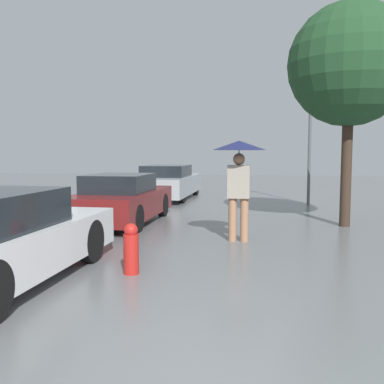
% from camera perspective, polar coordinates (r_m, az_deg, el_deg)
% --- Properties ---
extents(pedestrian, '(1.02, 1.02, 1.95)m').
position_cam_1_polar(pedestrian, '(8.24, 6.28, 3.72)').
color(pedestrian, '#9E7051').
rests_on(pedestrian, ground_plane).
extents(parked_car_middle, '(1.64, 3.85, 1.20)m').
position_cam_1_polar(parked_car_middle, '(10.62, -9.37, -1.03)').
color(parked_car_middle, maroon).
rests_on(parked_car_middle, ground_plane).
extents(parked_car_farthest, '(1.80, 4.54, 1.25)m').
position_cam_1_polar(parked_car_farthest, '(16.04, -3.24, 1.28)').
color(parked_car_farthest, '#9EA3A8').
rests_on(parked_car_farthest, ground_plane).
extents(tree, '(2.79, 2.79, 5.10)m').
position_cam_1_polar(tree, '(10.71, 20.28, 15.56)').
color(tree, '#38281E').
rests_on(tree, ground_plane).
extents(street_lamp, '(0.29, 0.29, 4.14)m').
position_cam_1_polar(street_lamp, '(14.70, 15.49, 9.06)').
color(street_lamp, '#515456').
rests_on(street_lamp, ground_plane).
extents(fire_hydrant, '(0.22, 0.22, 0.73)m').
position_cam_1_polar(fire_hydrant, '(6.17, -8.11, -7.51)').
color(fire_hydrant, '#B21E19').
rests_on(fire_hydrant, ground_plane).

